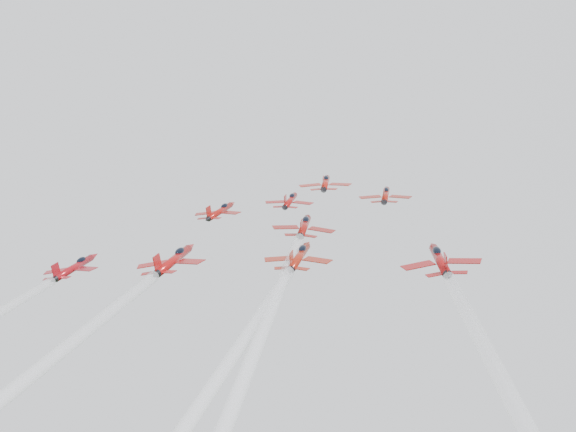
# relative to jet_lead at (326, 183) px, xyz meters

# --- Properties ---
(jet_lead) EXTENTS (10.32, 13.28, 8.15)m
(jet_lead) POSITION_rel_jet_lead_xyz_m (0.00, 0.00, 0.00)
(jet_lead) COLOR #B21B10
(jet_row2_left) EXTENTS (8.84, 11.38, 6.99)m
(jet_row2_left) POSITION_rel_jet_lead_xyz_m (-16.32, -15.50, -8.71)
(jet_row2_left) COLOR #9E140F
(jet_row2_center) EXTENTS (8.83, 11.37, 6.98)m
(jet_row2_center) POSITION_rel_jet_lead_xyz_m (-4.48, -11.42, -6.42)
(jet_row2_center) COLOR #A4110F
(jet_row2_right) EXTENTS (9.14, 11.77, 7.22)m
(jet_row2_right) POSITION_rel_jet_lead_xyz_m (12.69, -11.75, -6.60)
(jet_row2_right) COLOR #A01A0F
(jet_center) EXTENTS (9.83, 93.64, 53.32)m
(jet_center) POSITION_rel_jet_lead_xyz_m (1.40, -68.46, -38.50)
(jet_center) COLOR maroon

